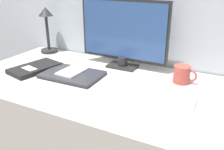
% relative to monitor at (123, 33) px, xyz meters
% --- Properties ---
extents(desk, '(1.49, 0.73, 0.76)m').
position_rel_monitor_xyz_m(desk, '(0.01, -0.25, -0.58)').
color(desk, beige).
rests_on(desk, ground_plane).
extents(monitor, '(0.53, 0.11, 0.39)m').
position_rel_monitor_xyz_m(monitor, '(0.00, 0.00, 0.00)').
color(monitor, '#262626').
rests_on(monitor, desk).
extents(keyboard, '(0.32, 0.11, 0.01)m').
position_rel_monitor_xyz_m(keyboard, '(0.32, -0.28, -0.20)').
color(keyboard, silver).
rests_on(keyboard, desk).
extents(laptop, '(0.32, 0.22, 0.02)m').
position_rel_monitor_xyz_m(laptop, '(-0.18, -0.26, -0.19)').
color(laptop, '#232328').
rests_on(laptop, desk).
extents(ereader, '(0.12, 0.17, 0.01)m').
position_rel_monitor_xyz_m(ereader, '(-0.19, -0.24, -0.18)').
color(ereader, white).
rests_on(ereader, laptop).
extents(desk_lamp, '(0.12, 0.12, 0.31)m').
position_rel_monitor_xyz_m(desk_lamp, '(-0.59, 0.03, -0.02)').
color(desk_lamp, '#282828').
rests_on(desk_lamp, desk).
extents(notebook, '(0.22, 0.31, 0.03)m').
position_rel_monitor_xyz_m(notebook, '(-0.43, -0.28, -0.19)').
color(notebook, black).
rests_on(notebook, desk).
extents(coffee_mug, '(0.12, 0.08, 0.09)m').
position_rel_monitor_xyz_m(coffee_mug, '(0.36, -0.07, -0.16)').
color(coffee_mug, '#B7473D').
rests_on(coffee_mug, desk).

